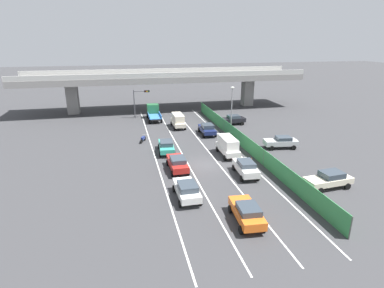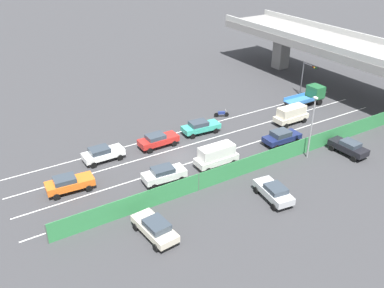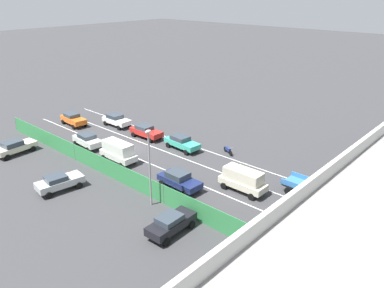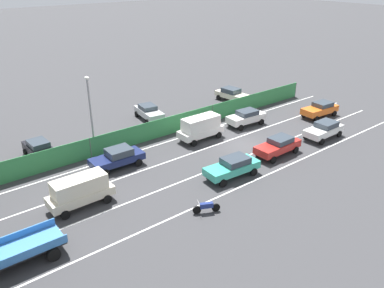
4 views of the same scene
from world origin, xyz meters
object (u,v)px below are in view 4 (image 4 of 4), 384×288
(car_van_cream, at_px, (80,190))
(parked_sedan_dark, at_px, (40,149))
(traffic_cone, at_px, (211,124))
(street_lamp, at_px, (90,108))
(car_sedan_white, at_px, (324,129))
(car_van_white, at_px, (201,127))
(car_taxi_orange, at_px, (320,109))
(car_sedan_red, at_px, (278,145))
(car_hatchback_white, at_px, (246,117))
(car_taxi_teal, at_px, (233,166))
(motorcycle, at_px, (206,207))
(car_sedan_navy, at_px, (118,157))
(parked_sedan_cream, at_px, (232,94))
(parked_wagon_silver, at_px, (149,112))

(car_van_cream, distance_m, parked_sedan_dark, 9.28)
(car_van_cream, height_order, traffic_cone, car_van_cream)
(parked_sedan_dark, height_order, street_lamp, street_lamp)
(car_sedan_white, xyz_separation_m, car_van_white, (7.24, 9.72, 0.40))
(car_taxi_orange, relative_size, car_sedan_red, 0.99)
(car_van_cream, distance_m, car_hatchback_white, 20.46)
(car_taxi_teal, bearing_deg, car_taxi_orange, -77.46)
(motorcycle, bearing_deg, car_hatchback_white, -54.80)
(car_sedan_navy, bearing_deg, parked_sedan_cream, -71.13)
(traffic_cone, bearing_deg, street_lamp, 81.35)
(car_taxi_orange, bearing_deg, car_sedan_white, 128.22)
(parked_sedan_dark, distance_m, street_lamp, 5.77)
(car_van_cream, xyz_separation_m, car_taxi_teal, (-3.60, -11.30, -0.35))
(car_sedan_navy, relative_size, parked_sedan_dark, 1.04)
(car_sedan_red, xyz_separation_m, parked_sedan_dark, (12.50, 16.97, 0.00))
(car_sedan_navy, bearing_deg, traffic_cone, -80.69)
(car_van_white, height_order, car_sedan_red, car_van_white)
(car_taxi_orange, height_order, parked_sedan_dark, car_taxi_orange)
(car_van_cream, relative_size, traffic_cone, 6.69)
(car_sedan_red, height_order, street_lamp, street_lamp)
(car_sedan_navy, bearing_deg, parked_sedan_dark, 38.73)
(parked_wagon_silver, relative_size, traffic_cone, 6.60)
(car_van_cream, distance_m, car_sedan_red, 17.56)
(parked_sedan_cream, bearing_deg, car_van_white, 122.04)
(parked_wagon_silver, distance_m, traffic_cone, 7.13)
(car_sedan_white, relative_size, car_taxi_teal, 0.92)
(car_van_white, distance_m, parked_sedan_dark, 14.82)
(car_taxi_orange, bearing_deg, parked_wagon_silver, 54.16)
(car_van_cream, bearing_deg, car_sedan_navy, -53.59)
(car_van_cream, distance_m, motorcycle, 8.89)
(car_taxi_teal, xyz_separation_m, car_sedan_red, (0.37, -5.96, -0.00))
(car_van_cream, distance_m, traffic_cone, 17.88)
(car_van_cream, xyz_separation_m, car_hatchback_white, (3.56, -20.15, -0.33))
(car_sedan_white, bearing_deg, car_sedan_red, 87.20)
(car_sedan_white, xyz_separation_m, car_sedan_red, (0.32, 6.48, -0.00))
(car_sedan_white, xyz_separation_m, traffic_cone, (9.11, 6.77, -0.58))
(car_sedan_white, xyz_separation_m, street_lamp, (10.99, 19.15, 3.39))
(parked_sedan_cream, relative_size, traffic_cone, 6.95)
(car_sedan_red, bearing_deg, car_sedan_white, -92.80)
(car_van_white, distance_m, car_hatchback_white, 6.15)
(car_taxi_teal, relative_size, car_sedan_red, 1.03)
(car_taxi_teal, bearing_deg, parked_sedan_cream, -43.73)
(car_van_white, distance_m, car_taxi_orange, 14.94)
(car_van_cream, bearing_deg, motorcycle, -134.17)
(car_van_white, bearing_deg, parked_sedan_cream, -57.96)
(car_van_cream, height_order, car_hatchback_white, car_van_cream)
(car_taxi_orange, bearing_deg, parked_sedan_dark, 72.28)
(parked_wagon_silver, height_order, street_lamp, street_lamp)
(car_sedan_navy, bearing_deg, car_taxi_teal, -138.09)
(car_hatchback_white, height_order, parked_wagon_silver, car_hatchback_white)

